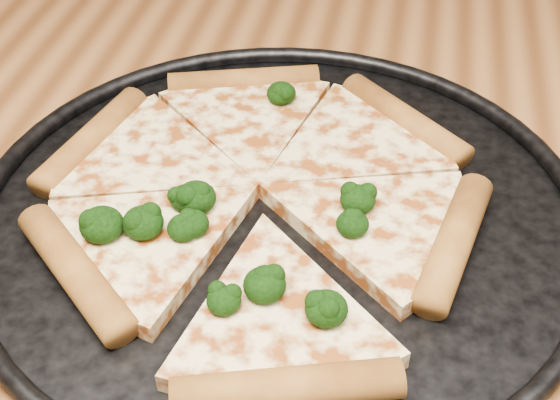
# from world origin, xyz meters

# --- Properties ---
(dining_table) EXTENTS (1.20, 0.90, 0.75)m
(dining_table) POSITION_xyz_m (0.00, 0.00, 0.66)
(dining_table) COLOR brown
(dining_table) RESTS_ON ground
(pizza_pan) EXTENTS (0.41, 0.41, 0.02)m
(pizza_pan) POSITION_xyz_m (-0.04, 0.07, 0.76)
(pizza_pan) COLOR black
(pizza_pan) RESTS_ON dining_table
(pizza) EXTENTS (0.31, 0.34, 0.02)m
(pizza) POSITION_xyz_m (-0.06, 0.08, 0.77)
(pizza) COLOR #FADE99
(pizza) RESTS_ON pizza_pan
(broccoli_florets) EXTENTS (0.18, 0.24, 0.02)m
(broccoli_florets) POSITION_xyz_m (-0.07, 0.03, 0.78)
(broccoli_florets) COLOR black
(broccoli_florets) RESTS_ON pizza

